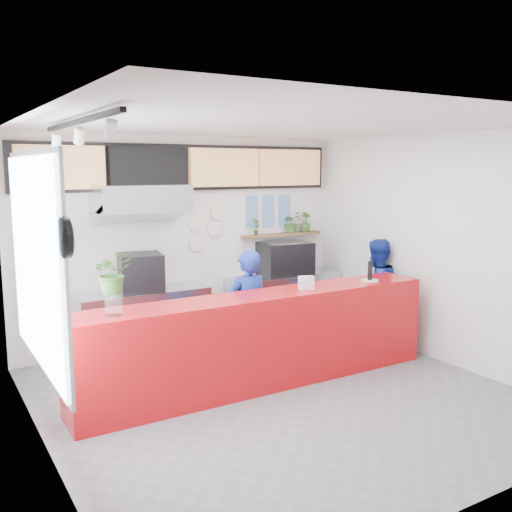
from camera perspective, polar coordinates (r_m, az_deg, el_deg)
name	(u,v)px	position (r m, az deg, el deg)	size (l,w,h in m)	color
floor	(280,396)	(6.61, 2.46, -13.85)	(5.00, 5.00, 0.00)	slate
ceiling	(282,124)	(6.12, 2.65, 13.06)	(5.00, 5.00, 0.00)	silver
wall_back	(186,240)	(8.36, -6.97, 1.56)	(5.00, 5.00, 0.00)	white
wall_left	(40,290)	(5.26, -20.82, -3.24)	(5.00, 5.00, 0.00)	white
wall_right	(440,249)	(7.84, 17.96, 0.71)	(5.00, 5.00, 0.00)	white
service_counter	(262,340)	(6.74, 0.59, -8.41)	(4.50, 0.60, 1.10)	#B00C10
cream_band	(185,164)	(8.29, -7.08, 9.12)	(5.00, 0.02, 0.80)	beige
prep_bench	(143,323)	(8.00, -11.20, -6.54)	(1.80, 0.60, 0.90)	#B2B5BA
panini_oven	(141,272)	(7.84, -11.47, -1.60)	(0.56, 0.56, 0.50)	black
extraction_hood	(141,198)	(7.69, -11.46, 5.69)	(1.20, 0.70, 0.35)	#B2B5BA
hood_lip	(141,213)	(7.70, -11.41, 4.20)	(1.20, 0.70, 0.08)	#B2B5BA
right_bench	(283,302)	(9.01, 2.72, -4.65)	(1.80, 0.60, 0.90)	#B2B5BA
espresso_machine	(285,258)	(8.89, 2.91, -0.24)	(0.78, 0.55, 0.50)	black
espresso_tray	(285,244)	(8.86, 2.92, 1.24)	(0.66, 0.46, 0.06)	#A1A4A8
herb_shelf	(282,234)	(9.05, 2.59, 2.16)	(1.40, 0.18, 0.04)	brown
menu_board_far_left	(61,167)	(7.63, -18.94, 8.37)	(1.10, 0.10, 0.55)	tan
menu_board_mid_left	(149,167)	(7.96, -10.67, 8.69)	(1.10, 0.10, 0.55)	black
menu_board_mid_right	(224,168)	(8.44, -3.19, 8.83)	(1.10, 0.10, 0.55)	tan
menu_board_far_right	(290,168)	(9.04, 3.40, 8.82)	(1.10, 0.10, 0.55)	tan
soffit	(186,168)	(8.26, -6.99, 8.78)	(4.80, 0.04, 0.65)	black
window_pane	(35,262)	(5.52, -21.19, -0.60)	(0.04, 2.20, 1.90)	silver
window_frame	(38,262)	(5.52, -20.99, -0.58)	(0.03, 2.30, 2.00)	#B2B5BA
wall_clock_rim	(65,238)	(4.31, -18.53, 1.75)	(0.30, 0.30, 0.05)	black
wall_clock_face	(70,237)	(4.31, -18.14, 1.78)	(0.26, 0.26, 0.02)	white
track_rail	(79,121)	(5.25, -17.30, 12.73)	(0.05, 2.40, 0.04)	black
dec_plate_a	(196,223)	(8.37, -5.98, 3.31)	(0.24, 0.24, 0.03)	silver
dec_plate_b	(215,229)	(8.51, -4.13, 2.75)	(0.24, 0.24, 0.03)	silver
dec_plate_c	(197,243)	(8.40, -5.94, 1.27)	(0.24, 0.24, 0.03)	silver
dec_plate_d	(218,212)	(8.51, -3.85, 4.44)	(0.24, 0.24, 0.03)	silver
photo_frame_a	(252,204)	(8.80, -0.40, 5.26)	(0.20, 0.02, 0.25)	#598CBF
photo_frame_b	(268,203)	(8.96, 1.26, 5.32)	(0.20, 0.02, 0.25)	#598CBF
photo_frame_c	(284,202)	(9.12, 2.86, 5.37)	(0.20, 0.02, 0.25)	#598CBF
photo_frame_d	(252,220)	(8.82, -0.40, 3.64)	(0.20, 0.02, 0.25)	#598CBF
photo_frame_e	(268,219)	(8.98, 1.25, 3.72)	(0.20, 0.02, 0.25)	#598CBF
photo_frame_f	(284,218)	(9.14, 2.85, 3.81)	(0.20, 0.02, 0.25)	#598CBF
staff_center	(247,312)	(7.08, -0.89, -5.66)	(0.57, 0.37, 1.55)	navy
staff_right	(376,291)	(8.50, 11.88, -3.46)	(0.75, 0.58, 1.54)	navy
herb_a	(256,227)	(8.77, -0.01, 2.96)	(0.14, 0.09, 0.26)	#2F5C20
herb_c	(291,222)	(9.13, 3.55, 3.39)	(0.30, 0.26, 0.33)	#2F5C20
herb_d	(305,222)	(9.29, 4.95, 3.41)	(0.18, 0.16, 0.32)	#2F5C20
glass_vase	(114,305)	(5.82, -14.04, -4.75)	(0.18, 0.18, 0.21)	silver
basil_vase	(112,272)	(5.75, -14.17, -1.59)	(0.38, 0.33, 0.43)	#2F5C20
napkin_holder	(306,283)	(6.89, 5.04, -2.68)	(0.18, 0.11, 0.16)	silver
white_plate	(370,280)	(7.50, 11.31, -2.41)	(0.23, 0.23, 0.02)	silver
pepper_mill	(370,271)	(7.48, 11.34, -1.44)	(0.06, 0.06, 0.25)	black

